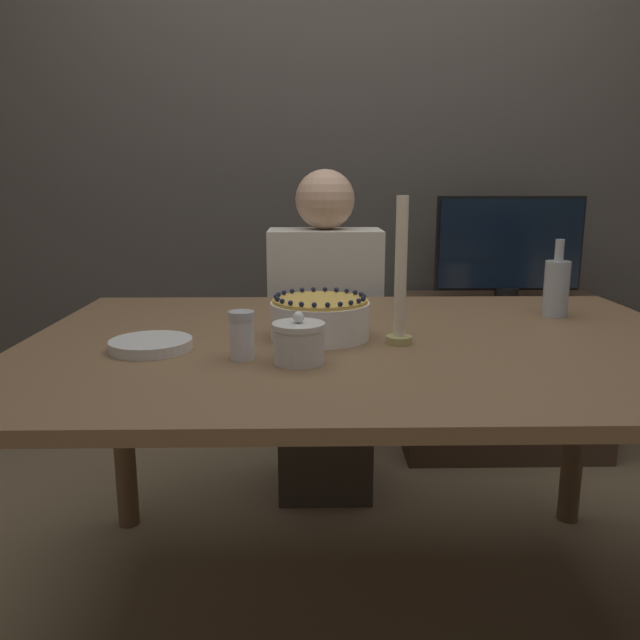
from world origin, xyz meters
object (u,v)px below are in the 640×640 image
object	(u,v)px
cake	(320,318)
person_man_blue_shirt	(325,356)
bottle	(556,287)
tv_monitor	(509,246)
candle	(400,283)
sugar_bowl	(299,342)
sugar_shaker	(242,335)

from	to	relation	value
cake	person_man_blue_shirt	world-z (taller)	person_man_blue_shirt
bottle	person_man_blue_shirt	bearing A→B (deg)	140.88
cake	tv_monitor	bearing A→B (deg)	54.06
cake	tv_monitor	world-z (taller)	tv_monitor
candle	tv_monitor	distance (m)	1.34
bottle	tv_monitor	bearing A→B (deg)	80.55
cake	bottle	world-z (taller)	bottle
candle	tv_monitor	bearing A→B (deg)	61.98
sugar_bowl	person_man_blue_shirt	size ratio (longest dim) A/B	0.09
sugar_shaker	bottle	xyz separation A→B (m)	(0.83, 0.42, 0.03)
bottle	person_man_blue_shirt	world-z (taller)	person_man_blue_shirt
candle	person_man_blue_shirt	bearing A→B (deg)	100.49
sugar_shaker	bottle	distance (m)	0.93
cake	sugar_shaker	size ratio (longest dim) A/B	2.30
sugar_shaker	person_man_blue_shirt	xyz separation A→B (m)	(0.20, 0.94, -0.31)
sugar_bowl	bottle	xyz separation A→B (m)	(0.71, 0.45, 0.04)
cake	person_man_blue_shirt	size ratio (longest dim) A/B	0.20
sugar_bowl	person_man_blue_shirt	bearing A→B (deg)	85.22
person_man_blue_shirt	cake	bearing A→B (deg)	87.53
sugar_bowl	sugar_shaker	bearing A→B (deg)	166.32
sugar_bowl	cake	bearing A→B (deg)	77.28
candle	person_man_blue_shirt	xyz separation A→B (m)	(-0.15, 0.81, -0.40)
tv_monitor	bottle	bearing A→B (deg)	-99.45
sugar_shaker	bottle	world-z (taller)	bottle
cake	candle	xyz separation A→B (m)	(0.18, -0.06, 0.10)
bottle	tv_monitor	world-z (taller)	tv_monitor
sugar_shaker	tv_monitor	distance (m)	1.63
person_man_blue_shirt	candle	bearing A→B (deg)	100.49
bottle	sugar_shaker	bearing A→B (deg)	-153.16
cake	bottle	bearing A→B (deg)	19.56
sugar_bowl	tv_monitor	world-z (taller)	tv_monitor
cake	sugar_bowl	world-z (taller)	sugar_bowl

